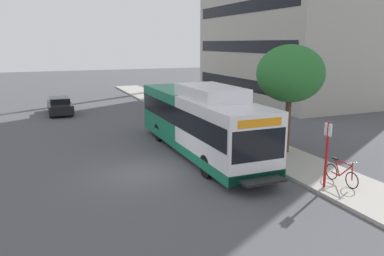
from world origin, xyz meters
TOP-DOWN VIEW (x-y plane):
  - ground_plane at (0.00, 8.00)m, footprint 120.00×120.00m
  - sidewalk_curb at (7.00, 6.00)m, footprint 3.00×56.00m
  - transit_bus at (3.52, 2.01)m, footprint 2.58×12.25m
  - bus_stop_sign_pole at (5.97, -4.60)m, footprint 0.10×0.36m
  - bicycle_parked at (6.84, -4.57)m, footprint 0.52×1.76m
  - street_tree_near_stop at (7.61, 0.09)m, footprint 3.35×3.35m
  - parked_car_far_lane at (-2.39, 16.82)m, footprint 1.80×4.50m
  - lattice_comm_tower at (19.59, 33.19)m, footprint 1.10×1.10m

SIDE VIEW (x-z plane):
  - ground_plane at x=0.00m, z-range 0.00..0.00m
  - sidewalk_curb at x=7.00m, z-range 0.00..0.14m
  - bicycle_parked at x=6.84m, z-range 0.05..1.07m
  - parked_car_far_lane at x=-2.39m, z-range 0.00..1.33m
  - bus_stop_sign_pole at x=5.97m, z-range 0.35..2.95m
  - transit_bus at x=3.52m, z-range -0.12..3.53m
  - street_tree_near_stop at x=7.61m, z-range 1.42..6.86m
  - lattice_comm_tower at x=19.59m, z-range -5.00..25.05m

